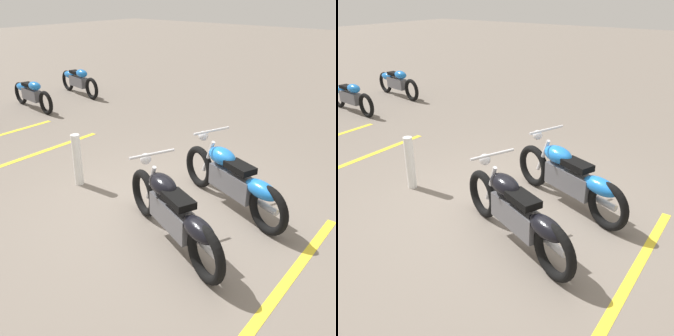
# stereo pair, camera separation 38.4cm
# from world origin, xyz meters

# --- Properties ---
(ground_plane) EXTENTS (60.00, 60.00, 0.00)m
(ground_plane) POSITION_xyz_m (0.00, 0.00, 0.00)
(ground_plane) COLOR slate
(motorcycle_bright_foreground) EXTENTS (2.13, 0.91, 1.04)m
(motorcycle_bright_foreground) POSITION_xyz_m (-0.58, -0.60, 0.46)
(motorcycle_bright_foreground) COLOR black
(motorcycle_bright_foreground) RESTS_ON ground
(motorcycle_dark_foreground) EXTENTS (2.10, 0.96, 1.04)m
(motorcycle_dark_foreground) POSITION_xyz_m (-0.50, 0.64, 0.46)
(motorcycle_dark_foreground) COLOR black
(motorcycle_dark_foreground) RESTS_ON ground
(motorcycle_row_far_left) EXTENTS (2.06, 0.48, 0.78)m
(motorcycle_row_far_left) POSITION_xyz_m (6.58, -3.54, 0.43)
(motorcycle_row_far_left) COLOR black
(motorcycle_row_far_left) RESTS_ON ground
(motorcycle_row_left) EXTENTS (2.00, 0.36, 0.76)m
(motorcycle_row_left) POSITION_xyz_m (6.28, -1.75, 0.41)
(motorcycle_row_left) COLOR black
(motorcycle_row_left) RESTS_ON ground
(bollard_post) EXTENTS (0.14, 0.14, 0.85)m
(bollard_post) POSITION_xyz_m (1.74, 0.31, 0.42)
(bollard_post) COLOR white
(bollard_post) RESTS_ON ground
(parking_stripe_near) EXTENTS (0.21, 3.20, 0.01)m
(parking_stripe_near) POSITION_xyz_m (-1.88, 0.41, 0.00)
(parking_stripe_near) COLOR yellow
(parking_stripe_near) RESTS_ON ground
(parking_stripe_mid) EXTENTS (0.21, 3.20, 0.01)m
(parking_stripe_mid) POSITION_xyz_m (3.41, 0.13, 0.00)
(parking_stripe_mid) COLOR yellow
(parking_stripe_mid) RESTS_ON ground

